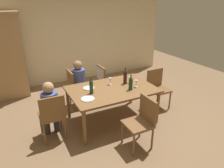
% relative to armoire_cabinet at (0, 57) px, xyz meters
% --- Properties ---
extents(ground_plane, '(10.00, 10.00, 0.00)m').
position_rel_armoire_cabinet_xyz_m(ground_plane, '(1.97, -2.33, -1.10)').
color(ground_plane, '#846647').
extents(rear_room_partition, '(6.40, 0.12, 2.70)m').
position_rel_armoire_cabinet_xyz_m(rear_room_partition, '(1.97, 0.45, 0.25)').
color(rear_room_partition, beige).
rests_on(rear_room_partition, ground_plane).
extents(armoire_cabinet, '(1.18, 0.62, 2.18)m').
position_rel_armoire_cabinet_xyz_m(armoire_cabinet, '(0.00, 0.00, 0.00)').
color(armoire_cabinet, '#A87F51').
rests_on(armoire_cabinet, ground_plane).
extents(dining_table, '(1.75, 1.17, 0.75)m').
position_rel_armoire_cabinet_xyz_m(dining_table, '(1.97, -2.33, -0.42)').
color(dining_table, brown).
rests_on(dining_table, ground_plane).
extents(chair_left_end, '(0.44, 0.44, 0.92)m').
position_rel_armoire_cabinet_xyz_m(chair_left_end, '(0.72, -2.42, -0.56)').
color(chair_left_end, brown).
rests_on(chair_left_end, ground_plane).
extents(chair_far_left, '(0.44, 0.44, 0.92)m').
position_rel_armoire_cabinet_xyz_m(chair_far_left, '(1.49, -1.37, -0.56)').
color(chair_far_left, brown).
rests_on(chair_far_left, ground_plane).
extents(chair_near, '(0.44, 0.44, 0.92)m').
position_rel_armoire_cabinet_xyz_m(chair_near, '(2.06, -3.30, -0.56)').
color(chair_near, brown).
rests_on(chair_near, ground_plane).
extents(chair_right_end, '(0.44, 0.44, 0.92)m').
position_rel_armoire_cabinet_xyz_m(chair_right_end, '(3.23, -2.25, -0.56)').
color(chair_right_end, brown).
rests_on(chair_right_end, ground_plane).
extents(chair_far_right, '(0.46, 0.44, 0.92)m').
position_rel_armoire_cabinet_xyz_m(chair_far_right, '(2.24, -1.37, -0.50)').
color(chair_far_right, brown).
rests_on(chair_far_right, ground_plane).
extents(person_woman_host, '(0.30, 0.35, 1.12)m').
position_rel_armoire_cabinet_xyz_m(person_woman_host, '(0.72, -2.31, -0.45)').
color(person_woman_host, '#33333D').
rests_on(person_woman_host, ground_plane).
extents(person_man_bearded, '(0.36, 0.31, 1.14)m').
position_rel_armoire_cabinet_xyz_m(person_man_bearded, '(1.61, -1.37, -0.44)').
color(person_man_bearded, '#33333D').
rests_on(person_man_bearded, ground_plane).
extents(wine_bottle_tall_green, '(0.07, 0.07, 0.33)m').
position_rel_armoire_cabinet_xyz_m(wine_bottle_tall_green, '(1.51, -2.36, -0.20)').
color(wine_bottle_tall_green, '#19381E').
rests_on(wine_bottle_tall_green, dining_table).
extents(wine_bottle_dark_red, '(0.08, 0.08, 0.33)m').
position_rel_armoire_cabinet_xyz_m(wine_bottle_dark_red, '(2.28, -2.55, -0.21)').
color(wine_bottle_dark_red, '#19381E').
rests_on(wine_bottle_dark_red, dining_table).
extents(wine_bottle_short_olive, '(0.08, 0.08, 0.36)m').
position_rel_armoire_cabinet_xyz_m(wine_bottle_short_olive, '(2.35, -2.22, -0.19)').
color(wine_bottle_short_olive, black).
rests_on(wine_bottle_short_olive, dining_table).
extents(wine_glass_near_left, '(0.07, 0.07, 0.15)m').
position_rel_armoire_cabinet_xyz_m(wine_glass_near_left, '(2.04, -2.12, -0.24)').
color(wine_glass_near_left, silver).
rests_on(wine_glass_near_left, dining_table).
extents(wine_glass_centre, '(0.07, 0.07, 0.15)m').
position_rel_armoire_cabinet_xyz_m(wine_glass_centre, '(2.46, -2.48, -0.24)').
color(wine_glass_centre, silver).
rests_on(wine_glass_centre, dining_table).
extents(wine_glass_near_right, '(0.07, 0.07, 0.15)m').
position_rel_armoire_cabinet_xyz_m(wine_glass_near_right, '(2.46, -2.24, -0.24)').
color(wine_glass_near_right, silver).
rests_on(wine_glass_near_right, dining_table).
extents(dinner_plate_host, '(0.25, 0.25, 0.01)m').
position_rel_armoire_cabinet_xyz_m(dinner_plate_host, '(1.36, -2.56, -0.34)').
color(dinner_plate_host, white).
rests_on(dinner_plate_host, dining_table).
extents(dinner_plate_guest_left, '(0.23, 0.23, 0.01)m').
position_rel_armoire_cabinet_xyz_m(dinner_plate_guest_left, '(1.55, -2.11, -0.34)').
color(dinner_plate_guest_left, silver).
rests_on(dinner_plate_guest_left, dining_table).
extents(handbag, '(0.18, 0.30, 0.22)m').
position_rel_armoire_cabinet_xyz_m(handbag, '(2.72, -1.37, -0.99)').
color(handbag, brown).
rests_on(handbag, ground_plane).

